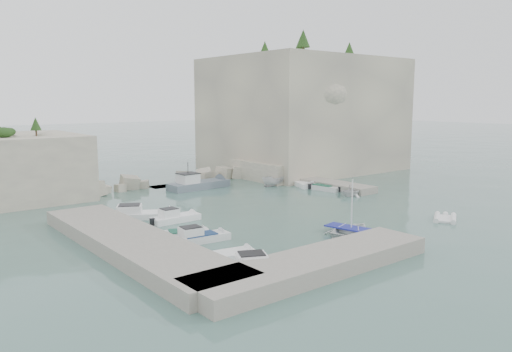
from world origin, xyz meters
TOP-DOWN VIEW (x-y plane):
  - ground at (0.00, 0.00)m, footprint 400.00×400.00m
  - cliff_east at (23.00, 23.00)m, footprint 26.00×22.00m
  - cliff_terrace at (13.00, 18.00)m, footprint 8.00×10.00m
  - outcrop_west at (-20.00, 25.00)m, footprint 16.00×14.00m
  - quay_west at (-17.00, -1.00)m, footprint 5.00×24.00m
  - quay_south at (-10.00, -12.50)m, footprint 18.00×4.00m
  - ledge_east at (13.50, 10.00)m, footprint 3.00×16.00m
  - breakwater at (-1.00, 22.00)m, footprint 28.00×3.00m
  - motorboat_a at (-12.14, 7.92)m, footprint 6.94×5.17m
  - motorboat_b at (-10.24, 4.70)m, footprint 4.88×1.63m
  - motorboat_c at (-12.41, -0.39)m, footprint 4.74×3.00m
  - motorboat_d at (-12.04, -2.13)m, footprint 5.32×2.09m
  - motorboat_e at (-12.80, -7.09)m, footprint 4.37×2.41m
  - motorboat_f at (-12.50, -10.44)m, footprint 5.98×4.05m
  - rowboat at (-1.19, -7.88)m, footprint 5.23×4.23m
  - inflatable_dinghy at (9.17, -10.02)m, footprint 4.04×3.34m
  - tender_east_a at (11.26, 2.81)m, footprint 3.44×3.17m
  - tender_east_b at (11.76, 7.58)m, footprint 2.44×5.11m
  - tender_east_c at (11.49, 11.03)m, footprint 3.15×5.05m
  - tender_east_d at (9.10, 13.55)m, footprint 4.30×1.86m
  - work_boat at (0.45, 17.82)m, footprint 8.76×2.99m
  - rowboat_mast at (-1.19, -7.88)m, footprint 0.10×0.10m
  - vegetation at (17.83, 24.40)m, footprint 53.48×13.88m

SIDE VIEW (x-z plane):
  - ground at x=0.00m, z-range 0.00..0.00m
  - motorboat_a at x=-12.14m, z-range -0.70..0.70m
  - motorboat_b at x=-10.24m, z-range -0.70..0.70m
  - motorboat_c at x=-12.41m, z-range -0.35..0.35m
  - motorboat_d at x=-12.04m, z-range -0.70..0.70m
  - motorboat_e at x=-12.80m, z-range -0.35..0.35m
  - motorboat_f at x=-12.50m, z-range -0.70..0.70m
  - rowboat at x=-1.19m, z-range -0.48..0.48m
  - inflatable_dinghy at x=9.17m, z-range -0.22..0.22m
  - tender_east_a at x=11.26m, z-range -0.76..0.76m
  - tender_east_b at x=11.76m, z-range -0.35..0.35m
  - tender_east_c at x=11.49m, z-range -0.35..0.35m
  - tender_east_d at x=9.10m, z-range -0.81..0.81m
  - work_boat at x=0.45m, z-range -1.10..1.10m
  - ledge_east at x=13.50m, z-range 0.00..0.80m
  - quay_west at x=-17.00m, z-range 0.00..1.10m
  - quay_south at x=-10.00m, z-range 0.00..1.10m
  - breakwater at x=-1.00m, z-range 0.00..1.40m
  - cliff_terrace at x=13.00m, z-range 0.00..2.50m
  - rowboat_mast at x=-1.19m, z-range 0.48..4.68m
  - outcrop_west at x=-20.00m, z-range 0.00..7.00m
  - cliff_east at x=23.00m, z-range 0.00..17.00m
  - vegetation at x=17.83m, z-range 11.23..24.63m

